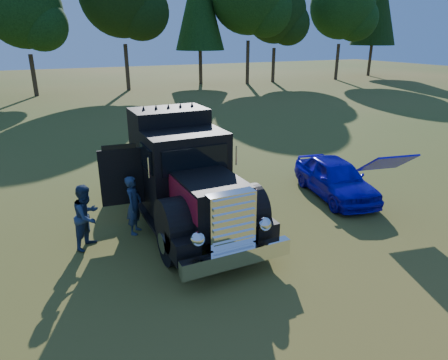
% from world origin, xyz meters
% --- Properties ---
extents(ground, '(120.00, 120.00, 0.00)m').
position_xyz_m(ground, '(0.00, 0.00, 0.00)').
color(ground, '#305117').
rests_on(ground, ground).
extents(diamond_t_truck, '(3.38, 7.16, 3.00)m').
position_xyz_m(diamond_t_truck, '(-1.08, 1.21, 1.28)').
color(diamond_t_truck, black).
rests_on(diamond_t_truck, ground).
extents(hotrod_coupe, '(2.14, 4.18, 1.89)m').
position_xyz_m(hotrod_coupe, '(3.95, 0.72, 0.63)').
color(hotrod_coupe, '#0820B3').
rests_on(hotrod_coupe, ground).
extents(spectator_near, '(0.62, 0.68, 1.57)m').
position_xyz_m(spectator_near, '(-2.47, 0.99, 0.78)').
color(spectator_near, '#1A223E').
rests_on(spectator_near, ground).
extents(spectator_far, '(0.98, 0.99, 1.61)m').
position_xyz_m(spectator_far, '(-3.66, 0.75, 0.81)').
color(spectator_far, '#1C2141').
rests_on(spectator_far, ground).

